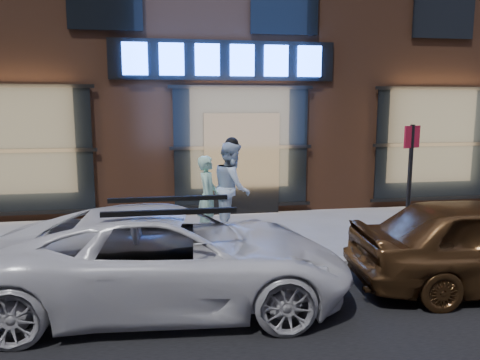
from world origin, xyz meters
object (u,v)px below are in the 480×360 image
Objects in this scene: man_bowtie at (208,197)px; white_suv at (170,258)px; sign_post at (410,179)px; man_cap at (232,188)px.

white_suv is at bearing 179.87° from man_bowtie.
sign_post reaches higher than white_suv.
white_suv is at bearing 174.33° from sign_post.
man_cap is 0.40× the size of white_suv.
man_cap is at bearing 119.14° from sign_post.
sign_post is at bearing -68.90° from white_suv.
man_bowtie is 3.76m from sign_post.
white_suv is 2.04× the size of sign_post.
man_cap is (0.51, 0.18, 0.13)m from man_bowtie.
sign_post is (3.99, 1.24, 0.73)m from white_suv.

